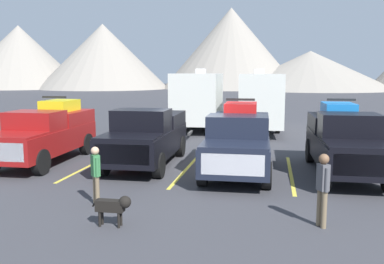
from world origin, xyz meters
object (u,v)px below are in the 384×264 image
Objects in this scene: pickup_truck_a at (46,132)px; camper_trailer_b at (259,98)px; camper_trailer_a at (199,97)px; pickup_truck_c at (239,139)px; pickup_truck_d at (344,140)px; dog at (115,205)px; person_b at (96,172)px; pickup_truck_b at (147,136)px; person_a at (323,185)px.

camper_trailer_b reaches higher than pickup_truck_a.
pickup_truck_c is at bearing -73.14° from camper_trailer_a.
pickup_truck_d is 10.72m from camper_trailer_b.
dog is (-5.82, -6.23, -0.68)m from pickup_truck_d.
pickup_truck_c is at bearing 68.57° from dog.
dog is at bearing -52.18° from person_b.
camper_trailer_a is (-6.87, 10.55, 0.78)m from pickup_truck_d.
camper_trailer_a reaches higher than person_b.
pickup_truck_d is (3.54, 0.42, 0.03)m from pickup_truck_c.
pickup_truck_c is 0.98× the size of pickup_truck_d.
camper_trailer_a reaches higher than pickup_truck_a.
dog is (1.04, -1.34, -0.40)m from person_b.
pickup_truck_b is at bearing 100.78° from dog.
dog is (-2.28, -5.81, -0.65)m from pickup_truck_c.
pickup_truck_c is 0.66× the size of camper_trailer_a.
camper_trailer_a is 0.94× the size of camper_trailer_b.
pickup_truck_d is 8.56m from dog.
pickup_truck_a is at bearing 131.23° from person_b.
pickup_truck_b is 3.27× the size of person_a.
camper_trailer_b is (3.68, -0.35, -0.02)m from camper_trailer_a.
pickup_truck_b is 0.61× the size of camper_trailer_b.
person_a is 1.81× the size of dog.
pickup_truck_b is at bearing -110.73° from camper_trailer_b.
pickup_truck_c reaches higher than pickup_truck_a.
pickup_truck_b is 4.97m from person_b.
person_b is at bearing -88.15° from pickup_truck_b.
dog is at bearing -99.10° from camper_trailer_b.
pickup_truck_c is 5.57m from person_b.
camper_trailer_b is at bearing 76.32° from person_b.
pickup_truck_c reaches higher than person_b.
camper_trailer_a reaches higher than person_a.
person_b reaches higher than dog.
person_b is (4.15, -4.74, -0.25)m from pickup_truck_a.
pickup_truck_c is 10.66m from camper_trailer_b.
pickup_truck_c is (3.48, -0.50, 0.05)m from pickup_truck_b.
dog is at bearing -86.44° from camper_trailer_a.
person_a is at bearing 10.75° from dog.
person_a reaches higher than person_b.
pickup_truck_a reaches higher than person_b.
camper_trailer_b is 16.71m from dog.
camper_trailer_b is 5.35× the size of person_a.
pickup_truck_c is at bearing 114.46° from person_a.
pickup_truck_c is (7.48, -0.27, -0.01)m from pickup_truck_a.
person_b is 1.68× the size of dog.
pickup_truck_a is 0.65× the size of camper_trailer_a.
pickup_truck_d is at bearing 0.78° from pickup_truck_a.
pickup_truck_a is at bearing -176.71° from pickup_truck_b.
camper_trailer_a reaches higher than camper_trailer_b.
dog is (-4.53, -0.86, -0.47)m from person_a.
pickup_truck_d reaches higher than person_b.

